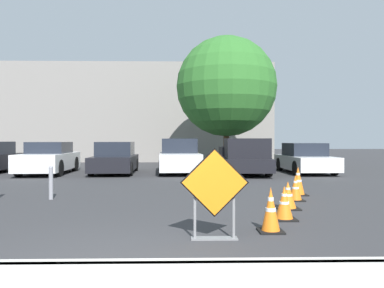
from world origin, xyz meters
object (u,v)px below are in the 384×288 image
at_px(traffic_cone_fourth, 295,188).
at_px(traffic_cone_second, 284,203).
at_px(traffic_cone_fifth, 298,181).
at_px(pickup_truck, 244,158).
at_px(traffic_cone_third, 288,196).
at_px(road_closed_sign, 215,190).
at_px(parked_car_second, 49,159).
at_px(parked_car_fifth, 305,159).
at_px(traffic_cone_nearest, 271,210).
at_px(parked_car_fourth, 179,157).
at_px(parked_car_third, 115,159).
at_px(bollard_nearest, 51,181).

bearing_deg(traffic_cone_fourth, traffic_cone_second, -111.68).
bearing_deg(traffic_cone_fifth, pickup_truck, 94.14).
xyz_separation_m(traffic_cone_third, traffic_cone_fifth, (0.87, 2.10, 0.09)).
height_order(road_closed_sign, traffic_cone_second, road_closed_sign).
xyz_separation_m(parked_car_second, parked_car_fifth, (11.95, 0.27, -0.04)).
xyz_separation_m(road_closed_sign, parked_car_fifth, (5.26, 11.78, -0.13)).
bearing_deg(traffic_cone_third, traffic_cone_nearest, -112.82).
relative_size(traffic_cone_second, parked_car_fourth, 0.15).
bearing_deg(parked_car_third, traffic_cone_fourth, 125.08).
bearing_deg(pickup_truck, parked_car_fourth, -8.45).
height_order(parked_car_fourth, bollard_nearest, parked_car_fourth).
height_order(parked_car_third, parked_car_fourth, parked_car_fourth).
xyz_separation_m(road_closed_sign, traffic_cone_fifth, (2.74, 4.65, -0.38)).
xyz_separation_m(traffic_cone_third, parked_car_fifth, (3.39, 9.22, 0.34)).
relative_size(parked_car_third, parked_car_fifth, 0.99).
distance_m(traffic_cone_nearest, parked_car_second, 13.45).
distance_m(traffic_cone_fourth, parked_car_fourth, 8.68).
height_order(traffic_cone_third, bollard_nearest, bollard_nearest).
bearing_deg(parked_car_third, bollard_nearest, 85.85).
bearing_deg(traffic_cone_nearest, parked_car_fourth, 98.57).
distance_m(pickup_truck, parked_car_fifth, 3.04).
relative_size(parked_car_fourth, bollard_nearest, 4.88).
bearing_deg(parked_car_third, parked_car_fourth, 179.53).
distance_m(road_closed_sign, pickup_truck, 11.49).
xyz_separation_m(traffic_cone_fourth, pickup_truck, (-0.12, 7.56, 0.42)).
distance_m(traffic_cone_third, parked_car_fifth, 9.83).
distance_m(traffic_cone_third, traffic_cone_fourth, 1.25).
bearing_deg(traffic_cone_nearest, parked_car_third, 112.66).
bearing_deg(parked_car_fourth, traffic_cone_nearest, 95.21).
bearing_deg(parked_car_fourth, traffic_cone_second, 98.60).
height_order(parked_car_second, parked_car_fifth, parked_car_second).
relative_size(pickup_truck, bollard_nearest, 6.22).
xyz_separation_m(traffic_cone_second, parked_car_second, (-8.17, 10.07, 0.37)).
distance_m(road_closed_sign, traffic_cone_fifth, 5.41).
distance_m(parked_car_third, pickup_truck, 5.98).
relative_size(traffic_cone_second, parked_car_fifth, 0.15).
bearing_deg(road_closed_sign, traffic_cone_fourth, 57.18).
xyz_separation_m(traffic_cone_third, parked_car_fourth, (-2.58, 9.24, 0.43)).
bearing_deg(traffic_cone_fifth, traffic_cone_nearest, -112.72).
bearing_deg(traffic_cone_nearest, traffic_cone_second, 63.04).
height_order(parked_car_fourth, pickup_truck, pickup_truck).
height_order(traffic_cone_third, parked_car_third, parked_car_third).
relative_size(traffic_cone_third, parked_car_fifth, 0.14).
bearing_deg(parked_car_third, pickup_truck, 173.56).
bearing_deg(traffic_cone_fifth, traffic_cone_fourth, -110.73).
relative_size(road_closed_sign, parked_car_second, 0.32).
height_order(parked_car_third, bollard_nearest, parked_car_third).
bearing_deg(parked_car_second, parked_car_third, -178.59).
relative_size(traffic_cone_fourth, pickup_truck, 0.12).
bearing_deg(traffic_cone_third, parked_car_fifth, 69.80).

